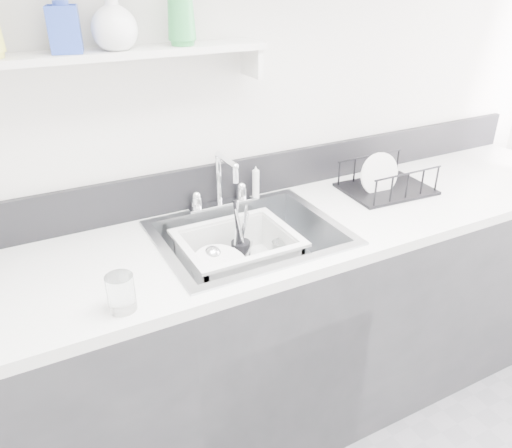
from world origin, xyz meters
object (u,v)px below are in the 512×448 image
sink (250,255)px  dish_rack (387,176)px  counter_run (250,336)px  wash_tub (238,256)px

sink → dish_rack: dish_rack is taller
dish_rack → counter_run: bearing=-170.3°
sink → counter_run: bearing=0.0°
wash_tub → dish_rack: 0.74m
counter_run → wash_tub: bearing=155.7°
wash_tub → dish_rack: dish_rack is taller
dish_rack → wash_tub: bearing=-172.0°
wash_tub → dish_rack: size_ratio=1.13×
counter_run → dish_rack: 0.86m
counter_run → wash_tub: 0.37m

